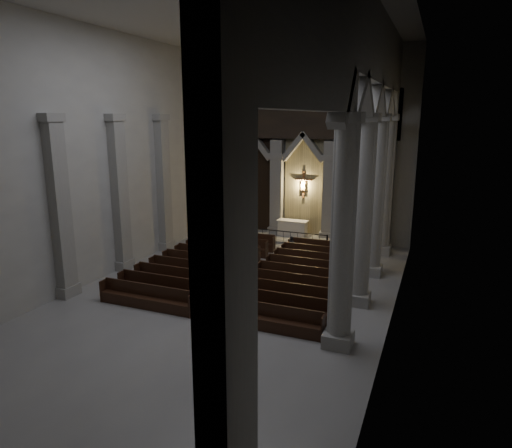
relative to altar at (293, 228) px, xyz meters
The scene contains 11 objects.
room 13.09m from the altar, 87.44° to the right, with size 24.00×24.10×12.00m.
sanctuary_wall 5.99m from the altar, 42.01° to the left, with size 14.00×0.77×12.00m.
right_arcade 13.51m from the altar, 58.44° to the right, with size 1.00×24.00×12.00m.
left_pilasters 10.35m from the altar, 129.49° to the right, with size 0.60×13.00×8.03m.
sanctuary_step 0.91m from the altar, 44.57° to the right, with size 8.50×2.60×0.15m, color gray.
altar is the anchor object (origin of this frame).
altar_rail 2.07m from the altar, 76.13° to the right, with size 4.77×0.09×0.94m.
candle_stand_left 3.38m from the altar, 141.87° to the right, with size 0.27×0.27×1.60m.
candle_stand_right 3.65m from the altar, 27.10° to the right, with size 0.24×0.24×1.45m.
pews 8.53m from the altar, 86.67° to the right, with size 9.86×10.19×0.99m.
worshipper 4.29m from the altar, 73.27° to the right, with size 0.43×0.28×1.18m, color black.
Camera 1 is at (8.34, -17.20, 7.87)m, focal length 32.00 mm.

